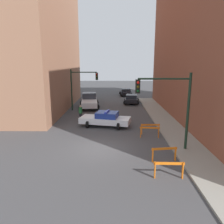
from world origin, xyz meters
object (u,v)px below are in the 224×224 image
object	(u,v)px
parked_car_near	(131,99)
barrier_front	(169,167)
pedestrian_crossing	(81,113)
white_truck	(89,101)
barrier_back	(150,130)
traffic_light_far	(80,84)
police_car	(106,119)
barrier_corner	(150,127)
barrier_mid	(164,152)
traffic_light_near	(171,100)
parked_car_mid	(126,92)

from	to	relation	value
parked_car_near	barrier_front	size ratio (longest dim) A/B	2.79
parked_car_near	pedestrian_crossing	world-z (taller)	pedestrian_crossing
white_truck	barrier_back	size ratio (longest dim) A/B	3.50
traffic_light_far	police_car	bearing A→B (deg)	-64.44
traffic_light_far	barrier_back	bearing A→B (deg)	-55.63
barrier_corner	pedestrian_crossing	bearing A→B (deg)	146.26
barrier_mid	traffic_light_near	bearing A→B (deg)	68.53
parked_car_mid	barrier_back	distance (m)	23.35
parked_car_mid	pedestrian_crossing	bearing A→B (deg)	-109.87
white_truck	parked_car_near	xyz separation A→B (m)	(5.97, 3.23, -0.23)
traffic_light_far	parked_car_mid	xyz separation A→B (m)	(6.41, 12.90, -2.72)
barrier_front	barrier_back	bearing A→B (deg)	89.87
parked_car_mid	barrier_mid	bearing A→B (deg)	-90.67
white_truck	traffic_light_far	bearing A→B (deg)	-121.47
traffic_light_near	pedestrian_crossing	world-z (taller)	traffic_light_near
parked_car_near	parked_car_mid	size ratio (longest dim) A/B	1.02
parked_car_mid	barrier_back	world-z (taller)	parked_car_mid
parked_car_mid	barrier_mid	size ratio (longest dim) A/B	2.75
barrier_back	barrier_corner	distance (m)	0.86
traffic_light_far	barrier_front	bearing A→B (deg)	-67.05
pedestrian_crossing	parked_car_mid	bearing A→B (deg)	138.71
traffic_light_near	parked_car_near	world-z (taller)	traffic_light_near
pedestrian_crossing	barrier_mid	size ratio (longest dim) A/B	1.04
parked_car_near	parked_car_mid	bearing A→B (deg)	98.99
police_car	barrier_mid	xyz separation A→B (m)	(3.87, -7.59, -0.11)
barrier_back	barrier_corner	size ratio (longest dim) A/B	1.00
white_truck	parked_car_near	size ratio (longest dim) A/B	1.25
barrier_back	barrier_corner	world-z (taller)	same
police_car	barrier_mid	size ratio (longest dim) A/B	3.13
parked_car_near	barrier_corner	distance (m)	14.71
barrier_back	white_truck	bearing A→B (deg)	116.92
barrier_back	barrier_corner	bearing A→B (deg)	77.78
parked_car_mid	barrier_mid	distance (m)	27.73
barrier_mid	barrier_back	xyz separation A→B (m)	(-0.19, 4.38, 0.00)
white_truck	barrier_mid	world-z (taller)	white_truck
barrier_front	barrier_mid	bearing A→B (deg)	84.14
white_truck	barrier_front	xyz separation A→B (m)	(6.24, -18.70, -0.29)
traffic_light_far	white_truck	bearing A→B (deg)	64.97
traffic_light_far	barrier_mid	distance (m)	16.76
parked_car_near	pedestrian_crossing	distance (m)	11.99
barrier_corner	barrier_mid	bearing A→B (deg)	-89.91
white_truck	barrier_back	world-z (taller)	white_truck
barrier_back	parked_car_near	bearing A→B (deg)	91.04
traffic_light_far	barrier_front	xyz separation A→B (m)	(7.12, -16.82, -2.78)
parked_car_near	barrier_front	bearing A→B (deg)	-83.56
parked_car_near	white_truck	bearing A→B (deg)	-145.88
police_car	barrier_corner	distance (m)	4.54
white_truck	parked_car_near	distance (m)	6.79
police_car	barrier_mid	distance (m)	8.53
traffic_light_near	white_truck	size ratio (longest dim) A/B	0.93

